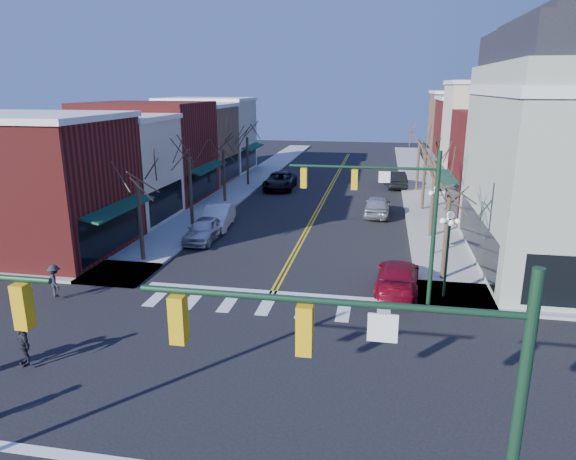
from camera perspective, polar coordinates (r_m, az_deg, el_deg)
The scene contains 32 objects.
ground at distance 18.83m, azimuth -6.79°, elevation -15.94°, with size 160.00×160.00×0.00m, color black.
sidewalk_left at distance 39.08m, azimuth -10.53°, elevation 0.97°, with size 3.50×70.00×0.15m, color #9E9B93.
sidewalk_right at distance 36.79m, azimuth 15.89°, elevation -0.31°, with size 3.50×70.00×0.15m, color #9E9B93.
bldg_left_brick_a at distance 34.40m, azimuth -26.43°, elevation 4.28°, with size 10.00×8.50×8.00m, color maroon.
bldg_left_stucco_a at distance 40.80m, azimuth -20.00°, elevation 6.18°, with size 10.00×7.00×7.50m, color beige.
bldg_left_brick_b at distance 47.74m, azimuth -15.26°, elevation 8.44°, with size 10.00×9.00×8.50m, color maroon.
bldg_left_tan at distance 55.29m, azimuth -11.57°, elevation 9.23°, with size 10.00×7.50×7.80m, color #917250.
bldg_left_stucco_b at distance 62.49m, azimuth -8.93°, elevation 10.26°, with size 10.00×8.00×8.20m, color beige.
bldg_right_brick_a at distance 42.74m, azimuth 24.70°, elevation 6.43°, with size 10.00×8.50×8.00m, color maroon.
bldg_right_stucco at distance 50.12m, azimuth 22.75°, elevation 8.97°, with size 10.00×7.00×10.00m, color beige.
bldg_right_brick_b at distance 57.51m, azimuth 21.16°, elevation 9.09°, with size 10.00×8.00×8.50m, color maroon.
bldg_right_tan at distance 65.34m, azimuth 19.94°, elevation 10.10°, with size 10.00×8.00×9.00m, color #917250.
traffic_mast_near_right at distance 9.41m, azimuth 12.75°, elevation -17.83°, with size 6.60×0.28×7.20m.
traffic_mast_far_right at distance 23.24m, azimuth 11.54°, elevation 2.62°, with size 6.60×0.28×7.20m.
lamppost_corner at distance 24.95m, azimuth 17.39°, elevation -1.05°, with size 0.36×0.36×4.33m.
lamppost_midblock at distance 31.20m, azimuth 16.07°, elevation 2.35°, with size 0.36×0.36×4.33m.
tree_left_a at distance 30.40m, azimuth -16.08°, elevation 0.87°, with size 0.24×0.24×4.76m, color #382B21.
tree_left_b at distance 37.50m, azimuth -10.75°, elevation 4.17°, with size 0.24×0.24×5.04m, color #382B21.
tree_left_c at distance 44.97m, azimuth -7.11°, elevation 5.90°, with size 0.24×0.24×4.55m, color #382B21.
tree_left_d at distance 52.53m, azimuth -4.51°, elevation 7.57°, with size 0.24×0.24×4.90m, color #382B21.
tree_right_a at distance 27.54m, azimuth 17.12°, elevation -0.89°, with size 0.24×0.24×4.62m, color #382B21.
tree_right_b at distance 35.19m, azimuth 15.77°, elevation 3.22°, with size 0.24×0.24×5.18m, color #382B21.
tree_right_c at distance 43.05m, azimuth 14.85°, elevation 5.25°, with size 0.24×0.24×4.83m, color #382B21.
tree_right_d at distance 50.91m, azimuth 14.24°, elevation 6.92°, with size 0.24×0.24×4.97m, color #382B21.
car_left_near at distance 34.07m, azimuth -9.30°, elevation 0.04°, with size 1.80×4.47×1.52m, color silver.
car_left_mid at distance 37.11m, azimuth -7.80°, elevation 1.49°, with size 1.74×4.99×1.64m, color silver.
car_left_far at distance 50.77m, azimuth -0.88°, elevation 5.49°, with size 2.76×5.99×1.66m, color black.
car_right_near at distance 26.26m, azimuth 12.09°, elevation -4.97°, with size 2.04×5.03×1.46m, color maroon.
car_right_mid at distance 40.70m, azimuth 9.89°, elevation 2.66°, with size 1.92×4.78×1.63m, color #B5B4B9.
car_right_far at distance 52.74m, azimuth 11.84°, elevation 5.53°, with size 1.74×5.00×1.65m, color black.
pedestrian_dark_a at distance 21.03m, azimuth -27.34°, elevation -11.21°, with size 0.94×0.39×1.60m, color #23222A.
pedestrian_dark_b at distance 26.80m, azimuth -24.48°, elevation -5.17°, with size 1.02×0.59×1.58m, color black.
Camera 1 is at (4.98, -15.26, 9.85)m, focal length 32.00 mm.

